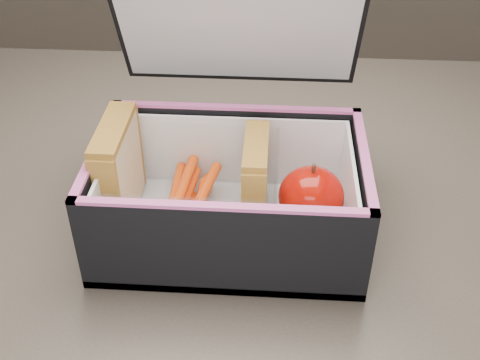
% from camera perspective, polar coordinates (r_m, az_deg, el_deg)
% --- Properties ---
extents(kitchen_table, '(1.20, 0.80, 0.75)m').
position_cam_1_polar(kitchen_table, '(0.76, 2.42, -7.39)').
color(kitchen_table, brown).
rests_on(kitchen_table, ground).
extents(lunch_bag, '(0.28, 0.26, 0.27)m').
position_cam_1_polar(lunch_bag, '(0.63, -0.94, -0.61)').
color(lunch_bag, black).
rests_on(lunch_bag, kitchen_table).
extents(plastic_tub, '(0.19, 0.14, 0.08)m').
position_cam_1_polar(plastic_tub, '(0.64, -5.00, -0.76)').
color(plastic_tub, white).
rests_on(plastic_tub, lunch_bag).
extents(sandwich_left, '(0.03, 0.10, 0.11)m').
position_cam_1_polar(sandwich_left, '(0.64, -11.45, 0.85)').
color(sandwich_left, tan).
rests_on(sandwich_left, plastic_tub).
extents(sandwich_right, '(0.02, 0.09, 0.10)m').
position_cam_1_polar(sandwich_right, '(0.63, 1.47, -0.14)').
color(sandwich_right, tan).
rests_on(sandwich_right, plastic_tub).
extents(carrot_sticks, '(0.05, 0.14, 0.03)m').
position_cam_1_polar(carrot_sticks, '(0.65, -4.53, -2.07)').
color(carrot_sticks, '#E93B00').
rests_on(carrot_sticks, plastic_tub).
extents(paper_napkin, '(0.10, 0.10, 0.01)m').
position_cam_1_polar(paper_napkin, '(0.66, 6.44, -3.69)').
color(paper_napkin, white).
rests_on(paper_napkin, lunch_bag).
extents(red_apple, '(0.07, 0.07, 0.07)m').
position_cam_1_polar(red_apple, '(0.63, 6.77, -1.57)').
color(red_apple, '#980305').
rests_on(red_apple, paper_napkin).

